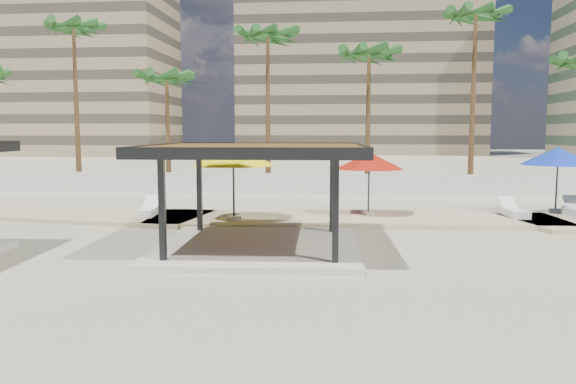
% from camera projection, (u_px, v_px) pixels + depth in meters
% --- Properties ---
extents(ground, '(200.00, 200.00, 0.00)m').
position_uv_depth(ground, '(285.00, 260.00, 15.44)').
color(ground, '#CAB186').
rests_on(ground, ground).
extents(promenade, '(44.45, 7.97, 0.24)m').
position_uv_depth(promenade, '(353.00, 217.00, 22.83)').
color(promenade, '#C6B284').
rests_on(promenade, ground).
extents(boundary_wall, '(56.00, 0.30, 1.20)m').
position_uv_depth(boundary_wall, '(315.00, 185.00, 31.21)').
color(boundary_wall, silver).
rests_on(boundary_wall, ground).
extents(building_west, '(34.00, 16.00, 32.40)m').
position_uv_depth(building_west, '(57.00, 54.00, 85.21)').
color(building_west, '#937F60').
rests_on(building_west, ground).
extents(building_mid, '(38.00, 16.00, 30.40)m').
position_uv_depth(building_mid, '(359.00, 65.00, 90.70)').
color(building_mid, '#847259').
rests_on(building_mid, ground).
extents(pavilion_central, '(6.45, 6.45, 3.15)m').
position_uv_depth(pavilion_central, '(258.00, 187.00, 16.59)').
color(pavilion_central, beige).
rests_on(pavilion_central, ground).
extents(umbrella_b, '(4.24, 4.24, 2.84)m').
position_uv_depth(umbrella_b, '(233.00, 156.00, 21.15)').
color(umbrella_b, beige).
rests_on(umbrella_b, promenade).
extents(umbrella_c, '(3.58, 3.58, 2.54)m').
position_uv_depth(umbrella_c, '(369.00, 161.00, 22.59)').
color(umbrella_c, beige).
rests_on(umbrella_c, promenade).
extents(umbrella_d, '(3.66, 3.66, 2.70)m').
position_uv_depth(umbrella_d, '(558.00, 156.00, 23.26)').
color(umbrella_d, beige).
rests_on(umbrella_d, promenade).
extents(lounger_a, '(0.82, 1.93, 0.71)m').
position_uv_depth(lounger_a, '(148.00, 211.00, 22.59)').
color(lounger_a, white).
rests_on(lounger_a, promenade).
extents(lounger_c, '(0.81, 1.93, 0.71)m').
position_uv_depth(lounger_c, '(514.00, 212.00, 22.27)').
color(lounger_c, white).
rests_on(lounger_c, promenade).
extents(palm_b, '(3.00, 3.00, 10.71)m').
position_uv_depth(palm_b, '(74.00, 35.00, 34.40)').
color(palm_b, brown).
rests_on(palm_b, ground).
extents(palm_c, '(3.00, 3.00, 7.56)m').
position_uv_depth(palm_c, '(167.00, 82.00, 33.54)').
color(palm_c, brown).
rests_on(palm_c, ground).
extents(palm_d, '(3.00, 3.00, 10.06)m').
position_uv_depth(palm_d, '(268.00, 42.00, 33.49)').
color(palm_d, brown).
rests_on(palm_d, ground).
extents(palm_e, '(3.00, 3.00, 8.81)m').
position_uv_depth(palm_e, '(369.00, 60.00, 32.53)').
color(palm_e, brown).
rests_on(palm_e, ground).
extents(palm_f, '(3.00, 3.00, 10.97)m').
position_uv_depth(palm_f, '(476.00, 23.00, 31.93)').
color(palm_f, brown).
rests_on(palm_f, ground).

